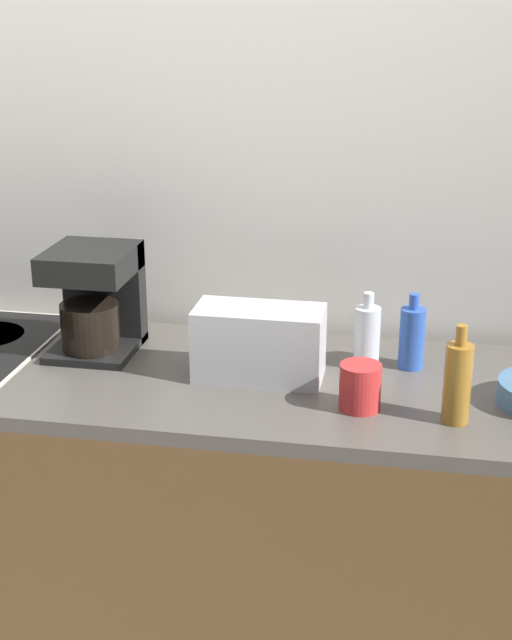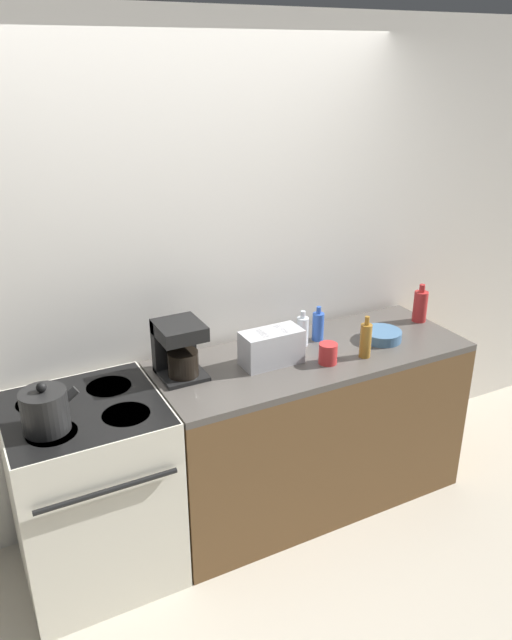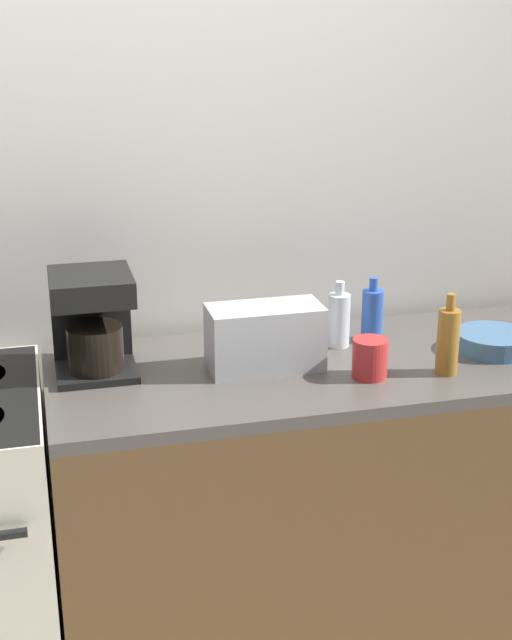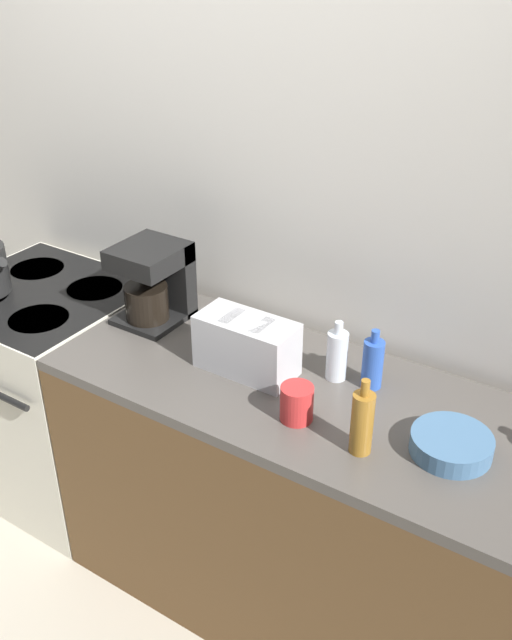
# 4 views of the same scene
# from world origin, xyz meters

# --- Properties ---
(wall_back) EXTENTS (8.00, 0.05, 2.60)m
(wall_back) POSITION_xyz_m (0.00, 0.73, 1.30)
(wall_back) COLOR silver
(wall_back) RESTS_ON ground_plane
(counter_block) EXTENTS (1.71, 0.66, 0.93)m
(counter_block) POSITION_xyz_m (0.61, 0.33, 0.46)
(counter_block) COLOR brown
(counter_block) RESTS_ON ground_plane
(toaster) EXTENTS (0.31, 0.15, 0.18)m
(toaster) POSITION_xyz_m (0.35, 0.33, 1.02)
(toaster) COLOR #BCBCC1
(toaster) RESTS_ON counter_block
(coffee_maker) EXTENTS (0.22, 0.24, 0.28)m
(coffee_maker) POSITION_xyz_m (-0.10, 0.44, 1.08)
(coffee_maker) COLOR black
(coffee_maker) RESTS_ON counter_block
(bottle_clear) EXTENTS (0.07, 0.07, 0.20)m
(bottle_clear) POSITION_xyz_m (0.61, 0.44, 1.01)
(bottle_clear) COLOR silver
(bottle_clear) RESTS_ON counter_block
(bottle_amber) EXTENTS (0.06, 0.06, 0.23)m
(bottle_amber) POSITION_xyz_m (0.83, 0.17, 1.02)
(bottle_amber) COLOR #9E6B23
(bottle_amber) RESTS_ON counter_block
(bottle_blue) EXTENTS (0.06, 0.06, 0.20)m
(bottle_blue) POSITION_xyz_m (0.72, 0.46, 1.01)
(bottle_blue) COLOR #2D56B7
(bottle_blue) RESTS_ON counter_block
(cup_red) EXTENTS (0.10, 0.10, 0.11)m
(cup_red) POSITION_xyz_m (0.61, 0.19, 0.98)
(cup_red) COLOR red
(cup_red) RESTS_ON counter_block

